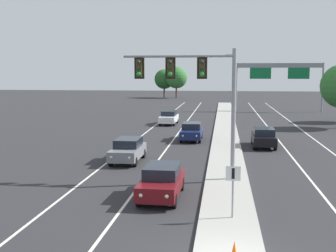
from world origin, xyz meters
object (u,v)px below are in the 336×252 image
at_px(car_receding_black, 264,137).
at_px(highway_sign_gantry, 279,72).
at_px(car_oncoming_white, 169,117).
at_px(car_oncoming_grey, 128,150).
at_px(car_oncoming_darkred, 162,181).
at_px(overhead_signal_mast, 195,84).
at_px(car_oncoming_navy, 192,131).
at_px(tree_far_left_b, 176,78).
at_px(median_sign_post, 233,183).
at_px(tree_far_left_c, 164,79).

xyz_separation_m(car_receding_black, highway_sign_gantry, (5.17, 33.27, 5.34)).
bearing_deg(car_oncoming_white, car_receding_black, -56.60).
bearing_deg(car_oncoming_grey, car_oncoming_darkred, -67.05).
distance_m(overhead_signal_mast, car_oncoming_darkred, 6.04).
distance_m(overhead_signal_mast, car_oncoming_navy, 15.34).
distance_m(car_oncoming_white, tree_far_left_b, 52.43).
bearing_deg(car_receding_black, tree_far_left_b, 102.14).
height_order(median_sign_post, car_oncoming_white, median_sign_post).
relative_size(overhead_signal_mast, car_oncoming_navy, 1.61).
bearing_deg(car_receding_black, tree_far_left_c, 104.33).
distance_m(car_oncoming_navy, tree_far_left_c, 66.33).
height_order(car_oncoming_white, tree_far_left_c, tree_far_left_c).
xyz_separation_m(highway_sign_gantry, tree_far_left_c, (-22.56, 34.82, -1.75)).
xyz_separation_m(car_receding_black, tree_far_left_b, (-14.33, 66.61, 3.98)).
distance_m(overhead_signal_mast, highway_sign_gantry, 46.13).
bearing_deg(car_oncoming_navy, car_receding_black, -24.93).
height_order(overhead_signal_mast, tree_far_left_c, overhead_signal_mast).
xyz_separation_m(car_oncoming_grey, car_oncoming_white, (0.11, 21.70, 0.00)).
bearing_deg(car_oncoming_navy, tree_far_left_b, 97.36).
relative_size(car_oncoming_white, highway_sign_gantry, 0.34).
bearing_deg(overhead_signal_mast, car_oncoming_darkred, -110.38).
distance_m(car_oncoming_darkred, highway_sign_gantry, 50.28).
height_order(car_oncoming_white, tree_far_left_b, tree_far_left_b).
bearing_deg(tree_far_left_b, median_sign_post, -82.32).
height_order(median_sign_post, car_oncoming_grey, median_sign_post).
distance_m(car_oncoming_navy, tree_far_left_b, 64.44).
height_order(car_oncoming_navy, highway_sign_gantry, highway_sign_gantry).
bearing_deg(highway_sign_gantry, car_oncoming_white, -128.25).
bearing_deg(median_sign_post, car_oncoming_darkred, 138.16).
relative_size(overhead_signal_mast, median_sign_post, 3.27).
distance_m(car_oncoming_white, highway_sign_gantry, 24.44).
relative_size(car_oncoming_grey, highway_sign_gantry, 0.34).
bearing_deg(car_oncoming_darkred, car_receding_black, 68.06).
height_order(overhead_signal_mast, car_oncoming_grey, overhead_signal_mast).
relative_size(car_oncoming_darkred, car_oncoming_white, 1.00).
bearing_deg(tree_far_left_c, car_oncoming_darkred, -82.37).
distance_m(car_oncoming_white, car_receding_black, 17.43).
relative_size(overhead_signal_mast, car_oncoming_darkred, 1.60).
bearing_deg(car_oncoming_darkred, car_oncoming_navy, 89.63).
bearing_deg(tree_far_left_b, highway_sign_gantry, -59.68).
xyz_separation_m(overhead_signal_mast, car_oncoming_grey, (-4.86, 4.60, -4.61)).
height_order(overhead_signal_mast, car_oncoming_white, overhead_signal_mast).
relative_size(car_receding_black, tree_far_left_b, 0.61).
bearing_deg(tree_far_left_c, car_oncoming_grey, -84.17).
bearing_deg(overhead_signal_mast, car_oncoming_navy, 94.86).
bearing_deg(tree_far_left_b, car_oncoming_navy, -82.64).
relative_size(median_sign_post, car_oncoming_darkred, 0.49).
relative_size(car_oncoming_darkred, car_receding_black, 1.00).
relative_size(car_oncoming_darkred, tree_far_left_b, 0.61).
distance_m(overhead_signal_mast, car_oncoming_grey, 8.12).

